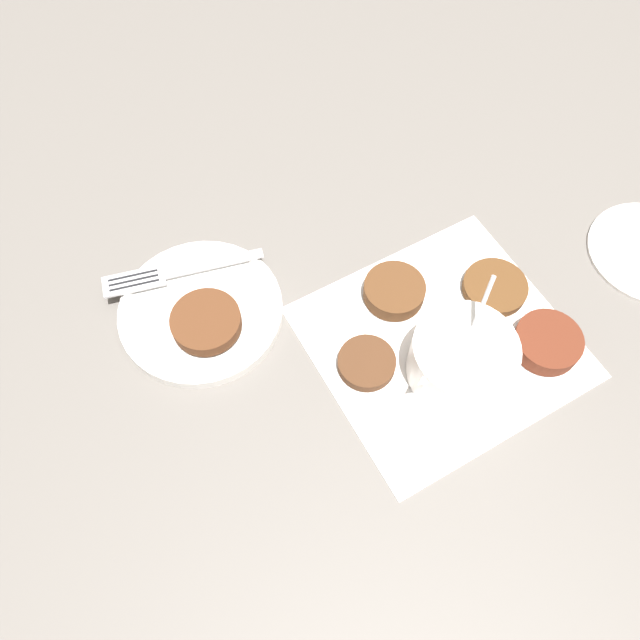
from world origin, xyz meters
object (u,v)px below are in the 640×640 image
Objects in this scene: sauce_bowl at (460,360)px; serving_plate at (201,310)px; fritter_on_plate at (206,322)px; fork at (166,274)px.

serving_plate is at bearing -50.69° from sauce_bowl.
fork is (0.00, -0.09, -0.01)m from fritter_on_plate.
fritter_on_plate is 0.43× the size of fork.
sauce_bowl is at bearing 129.31° from serving_plate.
sauce_bowl is 1.54× the size of fritter_on_plate.
sauce_bowl is at bearing 124.50° from fork.
sauce_bowl is 0.31m from serving_plate.
sauce_bowl is 0.64× the size of serving_plate.
fritter_on_plate is at bearing 92.59° from fork.
fork is (0.20, -0.30, -0.01)m from sauce_bowl.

